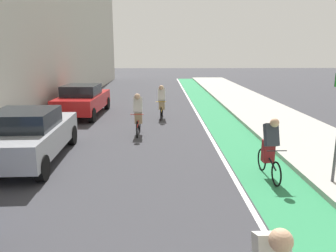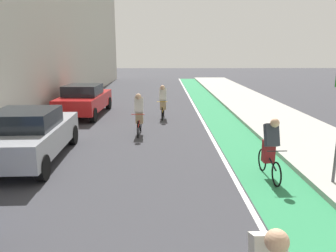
% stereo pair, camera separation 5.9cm
% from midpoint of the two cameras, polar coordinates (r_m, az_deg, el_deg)
% --- Properties ---
extents(ground_plane, '(89.90, 89.90, 0.00)m').
position_cam_midpoint_polar(ground_plane, '(15.15, -3.89, 1.02)').
color(ground_plane, '#38383D').
extents(bike_lane_paint, '(1.60, 40.86, 0.00)m').
position_cam_midpoint_polar(bike_lane_paint, '(17.31, 7.82, 2.45)').
color(bike_lane_paint, '#2D8451').
rests_on(bike_lane_paint, ground).
extents(lane_divider_stripe, '(0.12, 40.86, 0.00)m').
position_cam_midpoint_polar(lane_divider_stripe, '(17.19, 4.85, 2.46)').
color(lane_divider_stripe, white).
rests_on(lane_divider_stripe, ground).
extents(sidewalk_right, '(3.42, 40.86, 0.14)m').
position_cam_midpoint_polar(sidewalk_right, '(17.86, 15.82, 2.63)').
color(sidewalk_right, '#A8A59E').
rests_on(sidewalk_right, ground).
extents(parked_sedan_silver, '(2.06, 4.39, 1.53)m').
position_cam_midpoint_polar(parked_sedan_silver, '(10.25, -23.44, -1.42)').
color(parked_sedan_silver, '#9EA0A8').
rests_on(parked_sedan_silver, ground).
extents(parked_sedan_red, '(2.01, 4.56, 1.53)m').
position_cam_midpoint_polar(parked_sedan_red, '(16.68, -14.73, 4.48)').
color(parked_sedan_red, red).
rests_on(parked_sedan_red, ground).
extents(cyclist_mid, '(0.48, 1.65, 1.58)m').
position_cam_midpoint_polar(cyclist_mid, '(8.54, 17.18, -3.56)').
color(cyclist_mid, black).
rests_on(cyclist_mid, ground).
extents(cyclist_trailing, '(0.48, 1.69, 1.60)m').
position_cam_midpoint_polar(cyclist_trailing, '(12.47, -5.37, 2.15)').
color(cyclist_trailing, black).
rests_on(cyclist_trailing, ground).
extents(cyclist_far, '(0.48, 1.68, 1.60)m').
position_cam_midpoint_polar(cyclist_far, '(15.41, -1.23, 4.45)').
color(cyclist_far, black).
rests_on(cyclist_far, ground).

